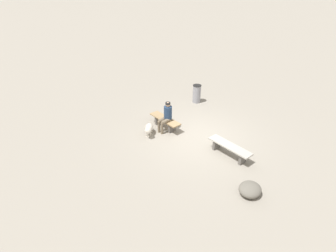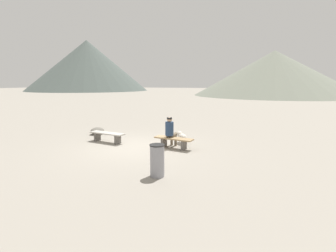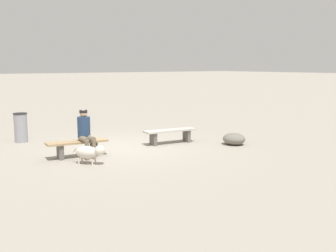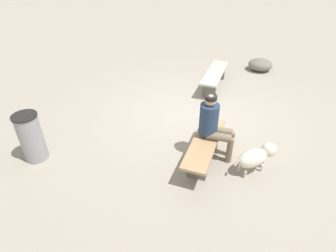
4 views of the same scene
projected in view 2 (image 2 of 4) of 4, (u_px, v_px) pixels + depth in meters
name	position (u px, v px, depth m)	size (l,w,h in m)	color
ground	(137.00, 148.00, 10.56)	(210.00, 210.00, 0.06)	gray
bench_left	(107.00, 135.00, 11.35)	(1.78, 0.67, 0.45)	#605B56
bench_right	(174.00, 141.00, 10.30)	(1.68, 0.66, 0.45)	#605B56
seated_person	(170.00, 130.00, 10.40)	(0.37, 0.67, 1.29)	navy
dog	(182.00, 136.00, 11.12)	(0.66, 0.74, 0.50)	beige
trash_bin	(157.00, 160.00, 7.21)	(0.44, 0.44, 0.95)	gray
boulder	(97.00, 131.00, 13.12)	(0.74, 0.66, 0.37)	#6B665B
distant_peak_1	(88.00, 66.00, 79.95)	(37.60, 37.60, 15.70)	#4C5651
distant_peak_3	(273.00, 73.00, 50.33)	(31.49, 31.49, 8.87)	gray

